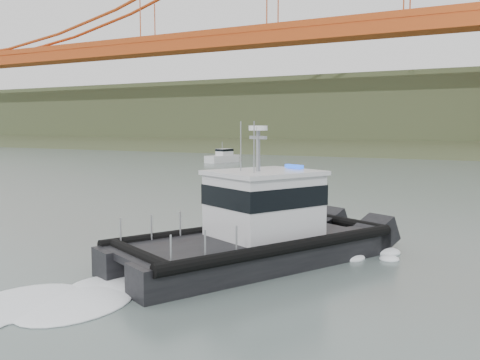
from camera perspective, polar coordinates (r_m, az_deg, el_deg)
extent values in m
plane|color=#4F5E5B|center=(25.09, -8.53, -6.82)|extent=(400.00, 400.00, 0.00)
cube|color=#394427|center=(112.55, 21.22, 2.62)|extent=(500.00, 44.72, 16.25)
cube|color=#394427|center=(140.22, 22.85, 5.56)|extent=(500.00, 70.00, 18.00)
cube|color=#394427|center=(165.19, 23.85, 7.23)|extent=(500.00, 60.00, 16.00)
cube|color=#AF4115|center=(97.02, 20.31, 15.26)|extent=(260.00, 6.00, 2.20)
cube|color=black|center=(22.49, -0.80, -7.07)|extent=(6.12, 11.15, 1.27)
cube|color=black|center=(20.30, 3.96, -8.50)|extent=(6.12, 11.15, 1.27)
cube|color=black|center=(20.95, 0.30, -6.60)|extent=(8.06, 10.91, 0.26)
cube|color=silver|center=(21.35, 2.59, -2.71)|extent=(4.48, 4.79, 2.43)
cube|color=black|center=(21.29, 2.59, -1.54)|extent=(4.56, 4.88, 0.79)
cube|color=silver|center=(21.19, 2.60, 0.78)|extent=(4.76, 5.07, 0.17)
cylinder|color=gray|center=(20.94, 1.94, 3.10)|extent=(0.17, 0.17, 1.91)
cylinder|color=white|center=(20.91, 1.95, 5.56)|extent=(0.74, 0.74, 0.19)
cube|color=silver|center=(79.98, -1.90, 2.23)|extent=(2.98, 6.11, 1.17)
cube|color=silver|center=(80.29, -1.68, 2.94)|extent=(1.96, 2.58, 1.17)
cube|color=black|center=(80.27, -1.68, 3.22)|extent=(2.02, 2.64, 0.34)
cylinder|color=gray|center=(79.88, -1.91, 3.70)|extent=(0.08, 0.08, 1.17)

